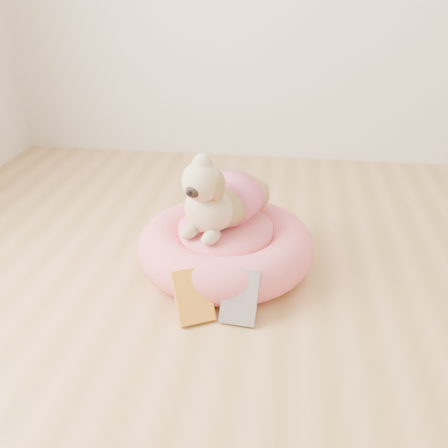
# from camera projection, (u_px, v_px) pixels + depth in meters

# --- Properties ---
(pet_bed) EXTENTS (0.69, 0.69, 0.18)m
(pet_bed) POSITION_uv_depth(u_px,v_px,m) (226.00, 246.00, 1.96)
(pet_bed) COLOR #F05E76
(pet_bed) RESTS_ON floor
(dog) EXTENTS (0.46, 0.53, 0.33)m
(dog) POSITION_uv_depth(u_px,v_px,m) (221.00, 185.00, 1.85)
(dog) COLOR brown
(dog) RESTS_ON pet_bed
(book_yellow) EXTENTS (0.16, 0.17, 0.16)m
(book_yellow) POSITION_uv_depth(u_px,v_px,m) (193.00, 296.00, 1.67)
(book_yellow) COLOR yellow
(book_yellow) RESTS_ON floor
(book_white) EXTENTS (0.13, 0.13, 0.17)m
(book_white) POSITION_uv_depth(u_px,v_px,m) (240.00, 297.00, 1.66)
(book_white) COLOR silver
(book_white) RESTS_ON floor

